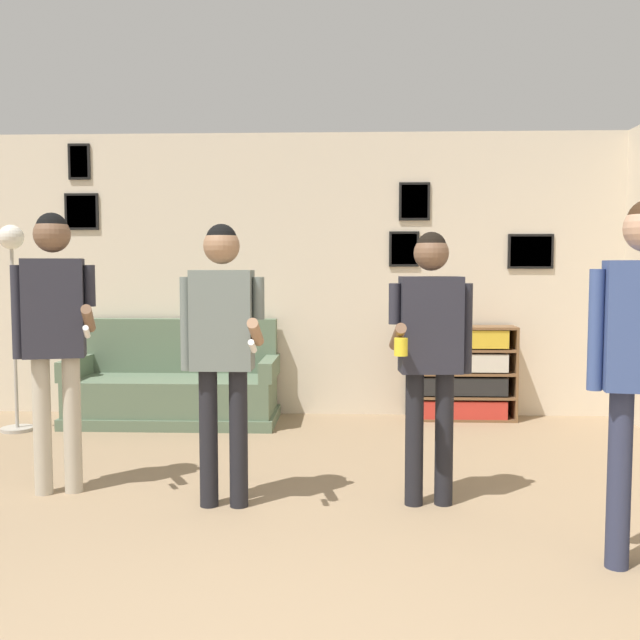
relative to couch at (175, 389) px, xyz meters
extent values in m
cube|color=beige|center=(1.20, 0.41, 1.05)|extent=(8.41, 0.06, 2.70)
cube|color=black|center=(3.33, 0.37, 1.27)|extent=(0.43, 0.02, 0.33)
cube|color=beige|center=(3.33, 0.36, 1.27)|extent=(0.38, 0.01, 0.28)
cube|color=black|center=(-0.97, 0.37, 1.66)|extent=(0.33, 0.02, 0.35)
cube|color=#B2B2BC|center=(-0.97, 0.36, 1.66)|extent=(0.28, 0.01, 0.31)
cube|color=black|center=(-0.98, 0.37, 2.14)|extent=(0.21, 0.02, 0.34)
cube|color=beige|center=(-0.98, 0.36, 2.14)|extent=(0.17, 0.01, 0.30)
cube|color=black|center=(2.23, 0.37, 1.75)|extent=(0.29, 0.02, 0.36)
cube|color=gray|center=(2.23, 0.36, 1.75)|extent=(0.25, 0.01, 0.31)
cube|color=black|center=(2.13, 0.37, 1.30)|extent=(0.28, 0.02, 0.33)
cube|color=gray|center=(2.13, 0.36, 1.30)|extent=(0.24, 0.01, 0.29)
cube|color=#5B7056|center=(0.00, -0.06, -0.25)|extent=(1.90, 0.80, 0.10)
cube|color=#5B7056|center=(0.00, -0.06, -0.04)|extent=(1.84, 0.74, 0.32)
cube|color=#5B7056|center=(0.00, 0.27, 0.38)|extent=(1.84, 0.14, 0.51)
cube|color=#5B7056|center=(-0.89, -0.06, 0.21)|extent=(0.12, 0.74, 0.18)
cube|color=#5B7056|center=(0.89, -0.06, 0.21)|extent=(0.12, 0.74, 0.18)
cube|color=brown|center=(2.17, 0.19, 0.14)|extent=(0.02, 0.30, 0.88)
cube|color=brown|center=(3.15, 0.19, 0.14)|extent=(0.02, 0.30, 0.88)
cube|color=brown|center=(2.66, 0.34, 0.14)|extent=(1.00, 0.01, 0.88)
cube|color=brown|center=(2.66, 0.19, -0.29)|extent=(0.96, 0.30, 0.02)
cube|color=brown|center=(2.66, 0.19, 0.57)|extent=(0.96, 0.30, 0.02)
cube|color=brown|center=(2.66, 0.19, -0.08)|extent=(0.96, 0.30, 0.02)
cube|color=brown|center=(2.66, 0.19, 0.14)|extent=(0.96, 0.30, 0.02)
cube|color=brown|center=(2.66, 0.19, 0.36)|extent=(0.96, 0.30, 0.02)
cube|color=red|center=(2.66, 0.18, -0.19)|extent=(0.82, 0.26, 0.17)
cube|color=black|center=(2.66, 0.18, 0.02)|extent=(0.82, 0.26, 0.17)
cube|color=beige|center=(2.66, 0.18, 0.24)|extent=(0.82, 0.26, 0.17)
cube|color=gold|center=(2.66, 0.18, 0.46)|extent=(0.82, 0.26, 0.17)
cylinder|color=#ADA89E|center=(-1.29, -0.43, -0.29)|extent=(0.28, 0.28, 0.03)
cylinder|color=#ADA89E|center=(-1.29, -0.43, 0.51)|extent=(0.03, 0.03, 1.56)
sphere|color=white|center=(-1.29, -0.43, 1.38)|extent=(0.21, 0.21, 0.21)
cylinder|color=#B7AD99|center=(-0.32, -2.12, 0.13)|extent=(0.11, 0.11, 0.87)
cylinder|color=#B7AD99|center=(-0.15, -2.08, 0.13)|extent=(0.11, 0.11, 0.87)
cube|color=#282833|center=(-0.23, -2.10, 0.88)|extent=(0.40, 0.29, 0.62)
sphere|color=brown|center=(-0.23, -2.10, 1.33)|extent=(0.22, 0.22, 0.22)
sphere|color=black|center=(-0.23, -2.10, 1.37)|extent=(0.19, 0.19, 0.19)
cylinder|color=#282833|center=(-0.03, -2.04, 1.01)|extent=(0.07, 0.07, 0.26)
cylinder|color=brown|center=(0.01, -2.18, 0.82)|extent=(0.15, 0.32, 0.19)
cylinder|color=white|center=(0.05, -2.32, 0.75)|extent=(0.07, 0.15, 0.09)
cylinder|color=#282833|center=(-0.44, -2.16, 0.85)|extent=(0.07, 0.07, 0.58)
cylinder|color=black|center=(0.77, -2.31, 0.11)|extent=(0.11, 0.11, 0.83)
cylinder|color=black|center=(0.95, -2.31, 0.11)|extent=(0.11, 0.11, 0.83)
cube|color=slate|center=(0.86, -2.31, 0.82)|extent=(0.36, 0.20, 0.59)
sphere|color=#997051|center=(0.86, -2.31, 1.25)|extent=(0.21, 0.21, 0.21)
sphere|color=black|center=(0.86, -2.31, 1.29)|extent=(0.18, 0.18, 0.18)
cylinder|color=slate|center=(1.08, -2.31, 0.95)|extent=(0.07, 0.07, 0.25)
cylinder|color=#997051|center=(1.08, -2.45, 0.76)|extent=(0.06, 0.30, 0.19)
cylinder|color=white|center=(1.08, -2.58, 0.70)|extent=(0.03, 0.14, 0.09)
cylinder|color=slate|center=(0.65, -2.31, 0.80)|extent=(0.07, 0.07, 0.55)
cylinder|color=black|center=(2.00, -2.24, 0.10)|extent=(0.11, 0.11, 0.81)
cylinder|color=black|center=(2.18, -2.22, 0.10)|extent=(0.11, 0.11, 0.81)
cube|color=#282833|center=(2.09, -2.23, 0.79)|extent=(0.37, 0.23, 0.57)
sphere|color=brown|center=(2.09, -2.23, 1.21)|extent=(0.21, 0.21, 0.21)
sphere|color=black|center=(2.09, -2.23, 1.25)|extent=(0.18, 0.18, 0.18)
cylinder|color=#282833|center=(2.30, -2.21, 0.77)|extent=(0.07, 0.07, 0.54)
cylinder|color=#282833|center=(1.88, -2.25, 0.91)|extent=(0.07, 0.07, 0.24)
cylinder|color=brown|center=(1.89, -2.38, 0.73)|extent=(0.08, 0.30, 0.18)
cylinder|color=yellow|center=(1.90, -2.51, 0.69)|extent=(0.08, 0.08, 0.10)
cylinder|color=#2D334C|center=(2.89, -3.10, 0.13)|extent=(0.11, 0.11, 0.86)
cylinder|color=#384C84|center=(2.76, -3.08, 0.84)|extent=(0.07, 0.07, 0.57)
cylinder|color=blue|center=(2.46, 0.19, 0.63)|extent=(0.08, 0.08, 0.11)
camera|label=1|loc=(1.60, -6.46, 1.14)|focal=40.00mm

